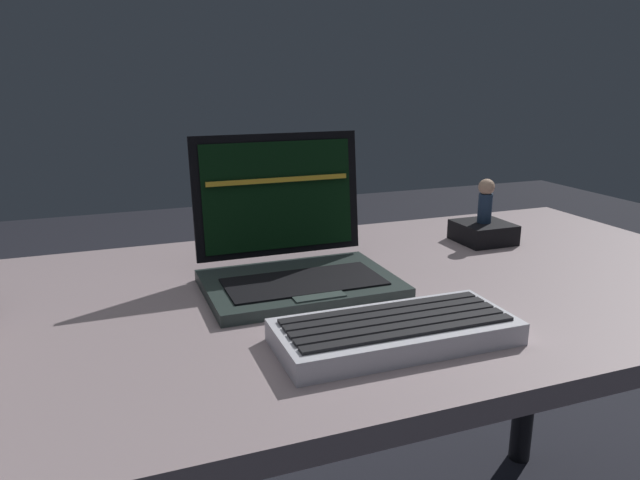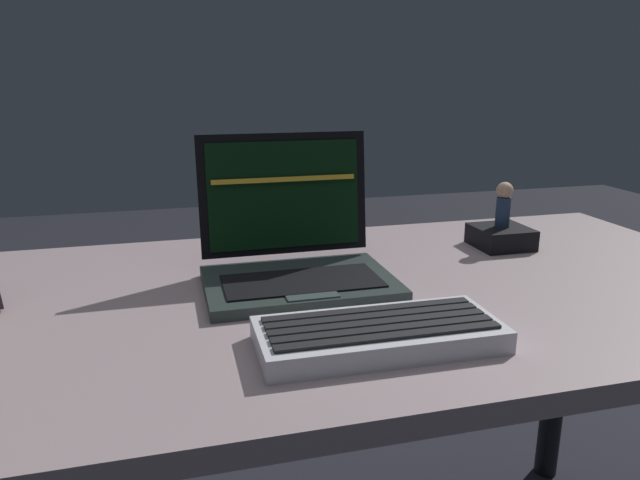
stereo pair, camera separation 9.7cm
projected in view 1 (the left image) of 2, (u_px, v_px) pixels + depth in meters
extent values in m
cube|color=gray|center=(304.00, 303.00, 0.96)|extent=(1.64, 0.76, 0.03)
cylinder|color=black|center=(530.00, 348.00, 1.61)|extent=(0.06, 0.06, 0.69)
cube|color=#293432|center=(301.00, 284.00, 0.98)|extent=(0.31, 0.22, 0.02)
cube|color=black|center=(304.00, 281.00, 0.96)|extent=(0.25, 0.12, 0.00)
cube|color=#33423E|center=(319.00, 295.00, 0.90)|extent=(0.08, 0.03, 0.00)
cube|color=black|center=(279.00, 195.00, 1.05)|extent=(0.30, 0.03, 0.21)
cube|color=black|center=(280.00, 196.00, 1.04)|extent=(0.27, 0.02, 0.19)
cube|color=yellow|center=(280.00, 180.00, 1.03)|extent=(0.26, 0.00, 0.01)
cube|color=silver|center=(395.00, 332.00, 0.78)|extent=(0.32, 0.14, 0.03)
cube|color=black|center=(412.00, 333.00, 0.74)|extent=(0.29, 0.02, 0.00)
cube|color=black|center=(404.00, 326.00, 0.76)|extent=(0.29, 0.02, 0.00)
cube|color=black|center=(396.00, 320.00, 0.78)|extent=(0.29, 0.02, 0.00)
cube|color=black|center=(388.00, 314.00, 0.80)|extent=(0.29, 0.02, 0.00)
cube|color=black|center=(381.00, 308.00, 0.82)|extent=(0.29, 0.02, 0.00)
cube|color=black|center=(483.00, 232.00, 1.25)|extent=(0.11, 0.11, 0.04)
cylinder|color=navy|center=(485.00, 208.00, 1.23)|extent=(0.03, 0.03, 0.06)
sphere|color=tan|center=(487.00, 187.00, 1.22)|extent=(0.03, 0.03, 0.03)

